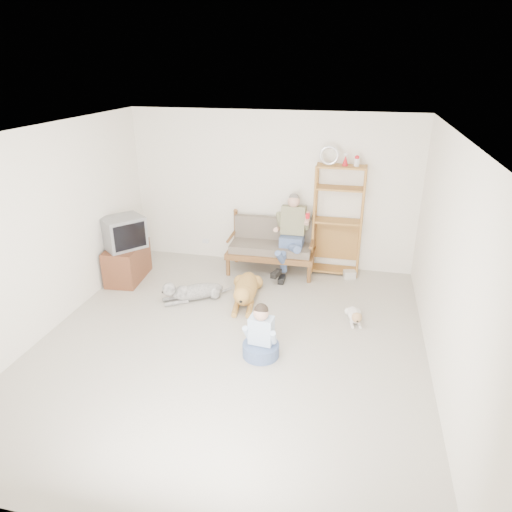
% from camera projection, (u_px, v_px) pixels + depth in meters
% --- Properties ---
extents(floor, '(5.50, 5.50, 0.00)m').
position_uv_depth(floor, '(230.00, 343.00, 6.01)').
color(floor, '#BCB4A5').
rests_on(floor, ground).
extents(ceiling, '(5.50, 5.50, 0.00)m').
position_uv_depth(ceiling, '(225.00, 133.00, 4.95)').
color(ceiling, white).
rests_on(ceiling, ground).
extents(wall_back, '(5.00, 0.00, 5.00)m').
position_uv_depth(wall_back, '(271.00, 191.00, 7.95)').
color(wall_back, white).
rests_on(wall_back, ground).
extents(wall_front, '(5.00, 0.00, 5.00)m').
position_uv_depth(wall_front, '(113.00, 401.00, 3.01)').
color(wall_front, white).
rests_on(wall_front, ground).
extents(wall_left, '(0.00, 5.50, 5.50)m').
position_uv_depth(wall_left, '(45.00, 233.00, 5.99)').
color(wall_left, white).
rests_on(wall_left, ground).
extents(wall_right, '(0.00, 5.50, 5.50)m').
position_uv_depth(wall_right, '(448.00, 268.00, 4.97)').
color(wall_right, white).
rests_on(wall_right, ground).
extents(loveseat, '(1.51, 0.73, 0.95)m').
position_uv_depth(loveseat, '(272.00, 244.00, 7.94)').
color(loveseat, brown).
rests_on(loveseat, ground).
extents(man, '(0.54, 0.77, 1.24)m').
position_uv_depth(man, '(289.00, 241.00, 7.65)').
color(man, slate).
rests_on(man, loveseat).
extents(etagere, '(0.84, 0.37, 2.19)m').
position_uv_depth(etagere, '(338.00, 220.00, 7.68)').
color(etagere, '#A36633').
rests_on(etagere, ground).
extents(book_stack, '(0.23, 0.19, 0.13)m').
position_uv_depth(book_stack, '(349.00, 274.00, 7.81)').
color(book_stack, silver).
rests_on(book_stack, ground).
extents(tv_stand, '(0.57, 0.94, 0.60)m').
position_uv_depth(tv_stand, '(127.00, 262.00, 7.69)').
color(tv_stand, brown).
rests_on(tv_stand, ground).
extents(crt_tv, '(0.77, 0.79, 0.52)m').
position_uv_depth(crt_tv, '(124.00, 233.00, 7.42)').
color(crt_tv, slate).
rests_on(crt_tv, tv_stand).
extents(wall_outlet, '(0.12, 0.02, 0.08)m').
position_uv_depth(wall_outlet, '(206.00, 241.00, 8.60)').
color(wall_outlet, silver).
rests_on(wall_outlet, ground).
extents(golden_retriever, '(0.48, 1.42, 0.43)m').
position_uv_depth(golden_retriever, '(245.00, 290.00, 7.02)').
color(golden_retriever, '#B98940').
rests_on(golden_retriever, ground).
extents(shaggy_dog, '(0.98, 0.75, 0.35)m').
position_uv_depth(shaggy_dog, '(192.00, 292.00, 7.06)').
color(shaggy_dog, beige).
rests_on(shaggy_dog, ground).
extents(terrier, '(0.24, 0.60, 0.22)m').
position_uv_depth(terrier, '(355.00, 316.00, 6.47)').
color(terrier, silver).
rests_on(terrier, ground).
extents(child, '(0.46, 0.46, 0.73)m').
position_uv_depth(child, '(261.00, 337.00, 5.67)').
color(child, slate).
rests_on(child, ground).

